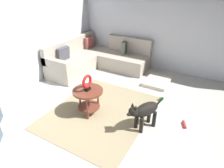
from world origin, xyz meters
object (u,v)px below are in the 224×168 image
Objects in this scene: dog_toy_rope at (184,124)px; dog_bed_mat at (157,81)px; side_table at (88,95)px; dog_toy_ball at (161,99)px; torus_sculpture at (87,82)px; sectional_couch at (97,59)px; dog at (144,111)px.

dog_bed_mat is at bearing 34.97° from dog_toy_rope.
dog_toy_ball is at bearing -44.92° from side_table.
dog_toy_ball is at bearing -44.92° from torus_sculpture.
side_table is 3.03× the size of dog_toy_rope.
dog_toy_ball is at bearing -156.07° from dog_bed_mat.
dog_toy_rope is (-0.62, -0.63, -0.02)m from dog_toy_ball.
torus_sculpture is at bearing -150.56° from sectional_couch.
side_table is at bearing 90.00° from torus_sculpture.
dog_bed_mat is 0.86m from dog_toy_ball.
dog reaches higher than dog_toy_rope.
dog_bed_mat is (1.96, -0.82, -0.37)m from side_table.
dog_toy_ball reaches higher than dog_toy_rope.
dog is (-1.86, -2.26, 0.09)m from sectional_couch.
dog_toy_ball is (1.06, -0.03, -0.33)m from dog.
dog_toy_rope is (-1.42, -2.92, -0.27)m from sectional_couch.
dog_toy_rope is at bearing -118.76° from dog.
sectional_couch is 11.35× the size of dog_toy_rope.
dog_toy_ball is (1.17, -1.17, -0.66)m from torus_sculpture.
torus_sculpture is (0.00, -0.00, 0.29)m from side_table.
side_table is at bearing 32.96° from dog.
dog_bed_mat is at bearing -22.67° from torus_sculpture.
torus_sculpture is 1.64× the size of dog_toy_rope.
dog_toy_ball is 0.48× the size of dog_toy_rope.
torus_sculpture is 1.20m from dog.
side_table is at bearing 157.33° from dog_bed_mat.
torus_sculpture reaches higher than dog_toy_rope.
side_table is (-1.97, -1.11, 0.12)m from sectional_couch.
dog is 0.87m from dog_toy_rope.
dog is at bearing 123.88° from dog_toy_rope.
sectional_couch is at bearing 89.64° from dog_bed_mat.
sectional_couch reaches higher than dog_toy_rope.
dog_bed_mat is (-0.01, -1.93, -0.25)m from sectional_couch.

